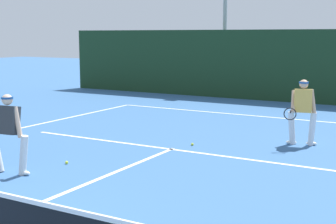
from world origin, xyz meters
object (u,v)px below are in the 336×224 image
player_near (8,131)px  light_pole (225,4)px  player_far (302,109)px  tennis_ball (67,163)px  tennis_ball_extra (192,144)px

player_near → light_pole: 15.20m
light_pole → player_far: bearing=-57.0°
light_pole → tennis_ball: bearing=-80.2°
player_near → light_pole: (-1.87, 14.74, 3.22)m
player_near → player_far: player_far is taller
tennis_ball → light_pole: 14.44m
player_near → tennis_ball: size_ratio=23.56×
player_far → light_pole: bearing=-71.2°
player_far → tennis_ball_extra: size_ratio=24.31×
player_far → tennis_ball_extra: bearing=17.7°
player_near → tennis_ball_extra: (1.98, 3.90, -0.82)m
tennis_ball_extra → player_near: bearing=-116.9°
tennis_ball → tennis_ball_extra: (1.50, 2.83, 0.00)m
player_far → player_near: bearing=37.1°
player_near → tennis_ball_extra: 4.45m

